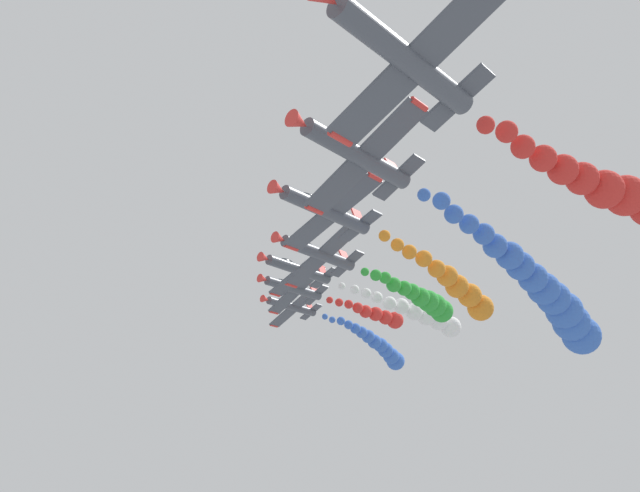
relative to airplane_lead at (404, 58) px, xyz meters
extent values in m
cylinder|color=#474C56|center=(-0.01, -0.18, -0.03)|extent=(1.45, 9.00, 1.45)
cube|color=#474C56|center=(-0.05, -0.58, -0.12)|extent=(8.49, 1.90, 3.88)
cylinder|color=red|center=(4.16, -0.58, -1.98)|extent=(0.47, 1.40, 0.47)
cube|color=#474C56|center=(0.01, -4.18, 0.02)|extent=(3.55, 1.20, 1.70)
cube|color=red|center=(0.38, -4.28, 0.86)|extent=(0.77, 1.10, 1.52)
ellipsoid|color=black|center=(0.19, 1.62, 0.43)|extent=(1.01, 2.20, 0.96)
sphere|color=red|center=(0.01, -6.80, -0.22)|extent=(0.92, 0.92, 0.92)
sphere|color=red|center=(-0.30, -8.42, -0.01)|extent=(1.15, 1.15, 1.15)
sphere|color=red|center=(-0.36, -10.04, -0.22)|extent=(1.29, 1.29, 1.29)
sphere|color=red|center=(-0.69, -11.67, -0.39)|extent=(1.48, 1.48, 1.48)
sphere|color=red|center=(-1.06, -13.29, -0.57)|extent=(1.71, 1.71, 1.71)
sphere|color=red|center=(-1.47, -14.91, -0.66)|extent=(1.88, 1.88, 1.88)
sphere|color=red|center=(-2.04, -16.53, -0.95)|extent=(2.26, 2.26, 2.26)
sphere|color=red|center=(-2.67, -18.16, -0.98)|extent=(2.43, 2.43, 2.43)
cylinder|color=#474C56|center=(8.64, -7.46, 1.60)|extent=(1.47, 9.00, 1.47)
cone|color=red|center=(8.64, -2.36, 1.60)|extent=(1.40, 1.20, 1.40)
cube|color=#474C56|center=(8.60, -7.86, 1.51)|extent=(8.34, 1.90, 4.22)
cylinder|color=red|center=(4.47, -7.86, 3.54)|extent=(0.48, 1.40, 0.48)
cylinder|color=red|center=(12.73, -7.86, -0.52)|extent=(0.48, 1.40, 0.48)
cube|color=#474C56|center=(8.67, -11.46, 1.64)|extent=(3.49, 1.20, 1.84)
cube|color=red|center=(9.07, -11.56, 2.46)|extent=(0.83, 1.10, 1.50)
ellipsoid|color=black|center=(8.86, -5.66, 2.04)|extent=(1.03, 2.20, 0.98)
sphere|color=blue|center=(8.71, -14.36, 1.46)|extent=(0.91, 0.91, 0.91)
sphere|color=blue|center=(8.55, -16.26, 1.61)|extent=(1.26, 1.26, 1.26)
sphere|color=blue|center=(8.77, -18.15, 1.30)|extent=(1.39, 1.39, 1.39)
sphere|color=blue|center=(8.67, -20.05, 1.09)|extent=(1.47, 1.47, 1.47)
sphere|color=blue|center=(8.58, -21.95, 0.85)|extent=(1.64, 1.64, 1.64)
sphere|color=blue|center=(8.72, -23.85, 0.47)|extent=(1.90, 1.90, 1.90)
sphere|color=blue|center=(8.53, -25.75, 0.14)|extent=(2.22, 2.22, 2.22)
sphere|color=blue|center=(8.63, -27.65, -0.22)|extent=(2.34, 2.34, 2.34)
sphere|color=blue|center=(8.54, -29.55, -0.78)|extent=(2.45, 2.45, 2.45)
sphere|color=blue|center=(8.56, -31.45, -1.28)|extent=(2.74, 2.74, 2.74)
sphere|color=blue|center=(8.61, -33.35, -1.67)|extent=(2.91, 2.91, 2.91)
sphere|color=blue|center=(8.59, -35.25, -2.37)|extent=(3.23, 3.23, 3.23)
sphere|color=blue|center=(8.84, -37.14, -3.07)|extent=(3.35, 3.35, 3.35)
sphere|color=blue|center=(8.84, -39.04, -3.91)|extent=(3.49, 3.49, 3.49)
cylinder|color=#474C56|center=(17.12, -13.90, 2.69)|extent=(1.42, 9.00, 1.42)
cone|color=red|center=(17.12, -8.80, 2.69)|extent=(1.35, 1.20, 1.35)
cube|color=#474C56|center=(17.09, -14.30, 2.60)|extent=(8.68, 1.90, 3.40)
cylinder|color=red|center=(12.78, -14.30, 4.21)|extent=(0.46, 1.40, 0.46)
cylinder|color=red|center=(21.39, -14.30, 0.98)|extent=(0.46, 1.40, 0.46)
cube|color=#474C56|center=(17.14, -17.90, 2.74)|extent=(3.62, 1.20, 1.50)
cube|color=red|center=(17.46, -18.00, 3.59)|extent=(0.69, 1.10, 1.55)
ellipsoid|color=black|center=(17.29, -12.10, 3.15)|extent=(0.99, 2.20, 0.94)
sphere|color=orange|center=(16.97, -20.82, 2.68)|extent=(1.00, 1.00, 1.00)
sphere|color=orange|center=(17.08, -22.74, 2.44)|extent=(1.15, 1.15, 1.15)
sphere|color=orange|center=(17.21, -24.66, 2.35)|extent=(1.31, 1.31, 1.31)
sphere|color=orange|center=(17.03, -26.58, 2.20)|extent=(1.53, 1.53, 1.53)
sphere|color=orange|center=(16.98, -28.50, 1.72)|extent=(1.64, 1.64, 1.64)
sphere|color=orange|center=(17.10, -30.42, 1.52)|extent=(2.01, 2.01, 2.01)
sphere|color=orange|center=(17.28, -32.34, 1.01)|extent=(2.25, 2.25, 2.25)
sphere|color=orange|center=(17.10, -34.26, 0.49)|extent=(2.33, 2.33, 2.33)
sphere|color=orange|center=(17.11, -36.18, -0.35)|extent=(2.58, 2.58, 2.58)
cylinder|color=#474C56|center=(25.42, -21.92, 3.53)|extent=(1.47, 9.00, 1.47)
cone|color=red|center=(25.42, -16.82, 3.53)|extent=(1.39, 1.20, 1.39)
cube|color=#474C56|center=(25.38, -22.32, 3.44)|extent=(8.38, 1.90, 4.12)
cylinder|color=red|center=(21.23, -22.32, 5.42)|extent=(0.48, 1.40, 0.48)
cylinder|color=red|center=(29.53, -22.32, 1.46)|extent=(0.48, 1.40, 0.48)
cube|color=#474C56|center=(25.45, -25.92, 3.58)|extent=(3.51, 1.20, 1.80)
cube|color=red|center=(25.84, -26.02, 4.40)|extent=(0.82, 1.10, 1.50)
ellipsoid|color=black|center=(25.64, -20.12, 3.98)|extent=(1.02, 2.20, 0.98)
sphere|color=green|center=(25.40, -28.59, 3.40)|extent=(0.86, 0.86, 0.86)
sphere|color=green|center=(25.32, -30.26, 3.43)|extent=(1.20, 1.20, 1.20)
sphere|color=green|center=(25.40, -31.92, 3.58)|extent=(1.27, 1.27, 1.27)
sphere|color=green|center=(25.56, -33.59, 3.23)|extent=(1.60, 1.60, 1.60)
sphere|color=green|center=(25.43, -35.26, 3.20)|extent=(1.63, 1.63, 1.63)
sphere|color=green|center=(25.60, -36.93, 3.22)|extent=(1.81, 1.81, 1.81)
sphere|color=green|center=(25.66, -38.59, 2.97)|extent=(2.17, 2.17, 2.17)
sphere|color=green|center=(25.73, -40.26, 2.89)|extent=(2.45, 2.45, 2.45)
sphere|color=green|center=(25.95, -41.93, 2.79)|extent=(2.65, 2.65, 2.65)
sphere|color=green|center=(26.15, -43.60, 2.49)|extent=(2.70, 2.70, 2.70)
cylinder|color=#474C56|center=(33.61, -27.51, 5.25)|extent=(1.43, 9.00, 1.43)
cone|color=red|center=(33.61, -22.41, 5.25)|extent=(1.36, 1.20, 1.36)
cube|color=#474C56|center=(33.57, -27.91, 5.15)|extent=(8.62, 1.90, 3.54)
cylinder|color=red|center=(29.29, -27.91, 6.84)|extent=(0.47, 1.40, 0.47)
cylinder|color=red|center=(37.85, -27.91, 3.47)|extent=(0.47, 1.40, 0.47)
cube|color=#474C56|center=(33.63, -31.51, 5.29)|extent=(3.60, 1.20, 1.56)
cube|color=red|center=(33.96, -31.61, 6.14)|extent=(0.72, 1.10, 1.54)
ellipsoid|color=black|center=(33.79, -25.71, 5.71)|extent=(1.00, 2.20, 0.94)
sphere|color=white|center=(33.66, -34.53, 5.04)|extent=(0.83, 0.83, 0.83)
sphere|color=white|center=(33.41, -36.55, 5.04)|extent=(1.08, 1.08, 1.08)
sphere|color=white|center=(33.31, -38.57, 5.00)|extent=(1.23, 1.23, 1.23)
sphere|color=white|center=(33.27, -40.59, 4.93)|extent=(1.40, 1.40, 1.40)
sphere|color=white|center=(32.90, -42.61, 4.51)|extent=(1.70, 1.70, 1.70)
sphere|color=white|center=(32.58, -44.63, 4.49)|extent=(2.00, 2.00, 2.00)
sphere|color=white|center=(32.11, -46.65, 4.09)|extent=(2.19, 2.19, 2.19)
sphere|color=white|center=(31.62, -48.67, 3.83)|extent=(2.39, 2.39, 2.39)
sphere|color=white|center=(31.11, -50.69, 3.51)|extent=(2.45, 2.45, 2.45)
sphere|color=white|center=(30.60, -52.71, 2.98)|extent=(2.71, 2.71, 2.71)
cylinder|color=#474C56|center=(41.37, -34.37, 6.34)|extent=(1.48, 9.00, 1.48)
cone|color=red|center=(41.37, -29.27, 6.34)|extent=(1.41, 1.20, 1.41)
cube|color=#474C56|center=(41.33, -34.77, 6.25)|extent=(8.25, 1.90, 4.39)
cylinder|color=red|center=(37.24, -34.77, 8.36)|extent=(0.49, 1.40, 0.49)
cylinder|color=red|center=(45.41, -34.77, 4.14)|extent=(0.49, 1.40, 0.49)
cube|color=#474C56|center=(41.39, -38.37, 6.38)|extent=(3.46, 1.20, 1.91)
cube|color=red|center=(41.82, -38.47, 7.20)|extent=(0.86, 1.10, 1.49)
ellipsoid|color=black|center=(41.60, -32.57, 6.78)|extent=(1.03, 2.20, 0.99)
sphere|color=red|center=(41.46, -41.06, 6.30)|extent=(0.91, 0.91, 0.91)
sphere|color=red|center=(41.29, -42.76, 6.29)|extent=(1.10, 1.10, 1.10)
sphere|color=red|center=(41.07, -44.45, 6.35)|extent=(1.20, 1.20, 1.20)
sphere|color=red|center=(40.89, -46.15, 6.17)|extent=(1.49, 1.49, 1.49)
sphere|color=red|center=(40.91, -47.84, 5.99)|extent=(1.78, 1.78, 1.78)
sphere|color=red|center=(40.49, -49.54, 5.90)|extent=(1.99, 1.99, 1.99)
sphere|color=red|center=(40.09, -51.23, 5.66)|extent=(2.01, 2.01, 2.01)
sphere|color=red|center=(39.70, -52.93, 5.50)|extent=(2.41, 2.41, 2.41)
cylinder|color=#474C56|center=(50.56, -43.07, 7.54)|extent=(1.46, 9.00, 1.46)
cone|color=red|center=(50.56, -37.97, 7.54)|extent=(1.38, 1.20, 1.38)
cube|color=#474C56|center=(50.52, -43.47, 7.45)|extent=(8.45, 1.90, 3.97)
cylinder|color=red|center=(46.33, -43.47, 9.36)|extent=(0.48, 1.40, 0.48)
cylinder|color=red|center=(54.71, -43.47, 5.55)|extent=(0.48, 1.40, 0.48)
cube|color=#474C56|center=(50.58, -47.07, 7.59)|extent=(3.53, 1.20, 1.74)
cube|color=red|center=(50.96, -47.17, 8.42)|extent=(0.79, 1.10, 1.51)
ellipsoid|color=black|center=(50.77, -41.27, 7.99)|extent=(1.02, 2.20, 0.97)
sphere|color=blue|center=(50.49, -49.98, 7.40)|extent=(0.91, 0.91, 0.91)
sphere|color=blue|center=(50.74, -51.89, 7.32)|extent=(1.01, 1.01, 1.01)
sphere|color=blue|center=(50.64, -53.81, 7.47)|extent=(1.32, 1.32, 1.32)
sphere|color=blue|center=(50.72, -55.72, 7.24)|extent=(1.42, 1.42, 1.42)
sphere|color=blue|center=(50.94, -57.63, 7.02)|extent=(1.69, 1.69, 1.69)
sphere|color=blue|center=(51.23, -59.54, 6.78)|extent=(1.89, 1.89, 1.89)
sphere|color=blue|center=(51.45, -61.45, 6.45)|extent=(2.17, 2.17, 2.17)
sphere|color=blue|center=(51.68, -63.37, 5.95)|extent=(2.32, 2.32, 2.32)
sphere|color=blue|center=(51.90, -65.28, 5.70)|extent=(2.41, 2.41, 2.41)
sphere|color=blue|center=(52.37, -67.19, 5.23)|extent=(2.61, 2.61, 2.61)
sphere|color=blue|center=(52.65, -69.10, 4.52)|extent=(2.80, 2.80, 2.80)
sphere|color=blue|center=(53.17, -71.02, 4.01)|extent=(3.19, 3.19, 3.19)
camera|label=1|loc=(-12.60, 18.76, -17.17)|focal=35.81mm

